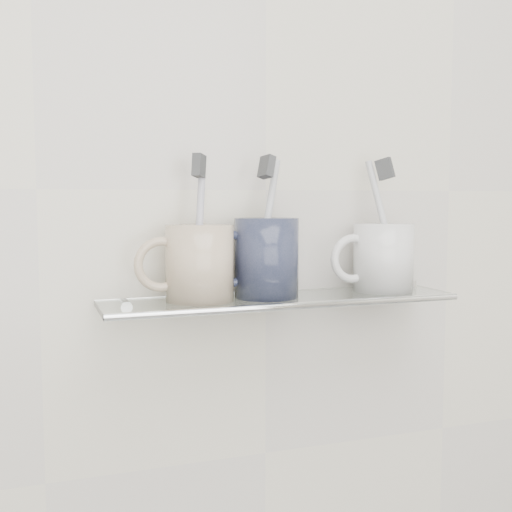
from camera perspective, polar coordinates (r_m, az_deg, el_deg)
name	(u,v)px	position (r m, az deg, el deg)	size (l,w,h in m)	color
wall_back	(266,190)	(0.95, 0.87, 5.88)	(2.50, 2.50, 0.00)	beige
shelf_glass	(281,300)	(0.90, 2.23, -3.91)	(0.50, 0.12, 0.01)	silver
shelf_rail	(297,306)	(0.85, 3.63, -4.46)	(0.01, 0.01, 0.50)	silver
bracket_left	(125,311)	(0.90, -11.55, -4.78)	(0.02, 0.02, 0.03)	silver
bracket_right	(393,295)	(1.04, 12.11, -3.43)	(0.02, 0.02, 0.03)	silver
mug_left	(200,263)	(0.86, -5.03, -0.63)	(0.09, 0.09, 0.10)	beige
mug_left_handle	(161,264)	(0.85, -8.40, -0.74)	(0.07, 0.07, 0.01)	beige
toothbrush_left	(199,226)	(0.86, -5.05, 2.68)	(0.01, 0.01, 0.19)	#A4A1BD
bristles_left	(199,166)	(0.86, -5.10, 8.01)	(0.01, 0.02, 0.03)	#38393B
mug_center	(266,258)	(0.89, 0.94, -0.16)	(0.09, 0.09, 0.11)	#161E31
mug_center_handle	(232,259)	(0.88, -2.18, -0.27)	(0.08, 0.08, 0.01)	#161E31
toothbrush_center	(267,225)	(0.89, 0.94, 2.77)	(0.01, 0.01, 0.19)	#BABEC0
bristles_center	(267,167)	(0.89, 0.95, 7.93)	(0.01, 0.02, 0.03)	#38393B
mug_right	(383,258)	(0.97, 11.25, -0.13)	(0.09, 0.09, 0.10)	silver
mug_right_handle	(353,259)	(0.95, 8.62, -0.23)	(0.07, 0.07, 0.01)	silver
toothbrush_right	(384,223)	(0.97, 11.30, 2.87)	(0.01, 0.01, 0.19)	beige
bristles_right	(385,169)	(0.97, 11.39, 7.60)	(0.01, 0.02, 0.03)	#38393B
chrome_cap	(404,285)	(1.00, 13.05, -2.49)	(0.04, 0.04, 0.02)	silver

